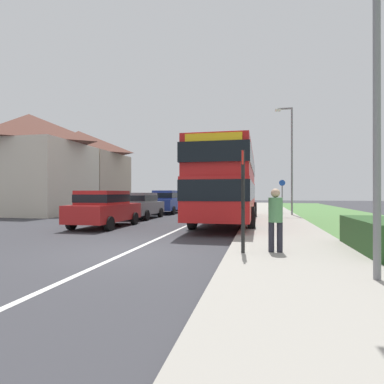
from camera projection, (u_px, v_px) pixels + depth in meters
name	position (u px, v px, depth m)	size (l,w,h in m)	color
ground_plane	(127.00, 253.00, 8.22)	(120.00, 120.00, 0.00)	#38383D
lane_marking_centre	(192.00, 223.00, 16.04)	(0.14, 60.00, 0.01)	silver
pavement_near_side	(279.00, 229.00, 13.20)	(3.20, 68.00, 0.12)	#9E998E
roadside_hedge	(379.00, 238.00, 7.81)	(1.10, 3.11, 0.90)	#2D5128
double_decker_bus	(228.00, 182.00, 16.15)	(2.80, 10.97, 3.70)	red
parked_car_red	(105.00, 207.00, 14.27)	(1.94, 4.25, 1.66)	#B21E1E
parked_car_grey	(140.00, 204.00, 19.06)	(1.95, 4.15, 1.57)	slate
parked_car_blue	(167.00, 201.00, 23.91)	(1.88, 4.43, 1.74)	navy
parked_car_dark_green	(182.00, 200.00, 28.95)	(2.01, 3.97, 1.71)	#19472D
pedestrian_at_stop	(276.00, 217.00, 7.66)	(0.34, 0.34, 1.67)	#23232D
bus_stop_sign	(243.00, 194.00, 7.57)	(0.09, 0.52, 2.60)	black
cycle_route_sign	(282.00, 195.00, 22.97)	(0.44, 0.08, 2.52)	slate
street_lamp_near	(369.00, 54.00, 5.26)	(1.14, 0.20, 6.69)	slate
street_lamp_mid	(290.00, 154.00, 20.78)	(1.14, 0.20, 7.22)	slate
house_terrace_far_side	(57.00, 168.00, 26.10)	(7.83, 12.73, 7.35)	beige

